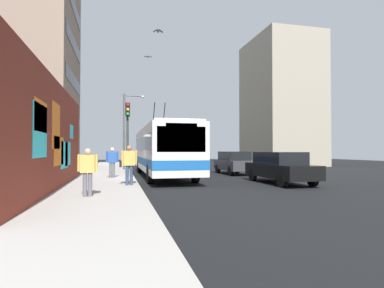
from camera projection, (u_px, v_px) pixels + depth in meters
name	position (u px, v px, depth m)	size (l,w,h in m)	color
ground_plane	(135.00, 180.00, 17.35)	(80.00, 80.00, 0.00)	black
sidewalk_slab	(105.00, 180.00, 16.98)	(48.00, 3.20, 0.15)	#ADA8A0
graffiti_wall	(54.00, 137.00, 12.25)	(13.03, 0.32, 4.34)	maroon
building_far_left	(15.00, 61.00, 25.73)	(9.97, 9.12, 18.04)	gray
building_far_right	(281.00, 102.00, 35.36)	(8.57, 6.59, 14.19)	#9E937F
city_bus	(162.00, 149.00, 19.67)	(12.30, 2.61, 4.88)	silver
parked_car_black	(280.00, 167.00, 15.69)	(4.73, 1.77, 1.58)	black
parked_car_dark_gray	(234.00, 162.00, 21.84)	(4.11, 1.75, 1.58)	#38383D
pedestrian_at_curb	(129.00, 162.00, 13.59)	(0.23, 0.76, 1.73)	#2D3F59
pedestrian_near_wall	(88.00, 169.00, 10.22)	(0.22, 0.65, 1.58)	#595960
pedestrian_midblock	(112.00, 160.00, 17.25)	(0.22, 0.67, 1.67)	#595960
traffic_light	(128.00, 126.00, 19.16)	(0.49, 0.28, 4.45)	#2D382D
street_lamp	(127.00, 126.00, 24.95)	(0.44, 1.69, 6.04)	#4C4C51
flying_pigeons	(152.00, 45.00, 19.33)	(4.97, 0.67, 0.22)	slate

